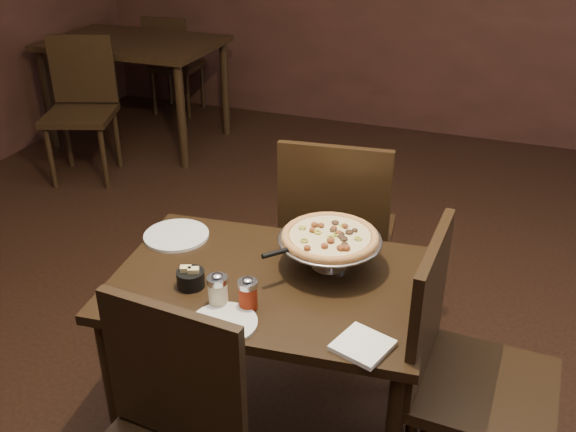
% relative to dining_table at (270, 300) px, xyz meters
% --- Properties ---
extents(room, '(6.04, 7.04, 2.84)m').
position_rel_dining_table_xyz_m(room, '(0.14, 0.03, 0.81)').
color(room, black).
rests_on(room, ground).
extents(dining_table, '(1.15, 0.83, 0.68)m').
position_rel_dining_table_xyz_m(dining_table, '(0.00, 0.00, 0.00)').
color(dining_table, black).
rests_on(dining_table, ground).
extents(background_table, '(1.30, 0.87, 0.81)m').
position_rel_dining_table_xyz_m(background_table, '(-2.12, 2.50, 0.11)').
color(background_table, black).
rests_on(background_table, ground).
extents(pizza_stand, '(0.37, 0.37, 0.15)m').
position_rel_dining_table_xyz_m(pizza_stand, '(0.17, 0.15, 0.21)').
color(pizza_stand, '#BBBCC3').
rests_on(pizza_stand, dining_table).
extents(parmesan_shaker, '(0.07, 0.07, 0.12)m').
position_rel_dining_table_xyz_m(parmesan_shaker, '(-0.10, -0.20, 0.15)').
color(parmesan_shaker, beige).
rests_on(parmesan_shaker, dining_table).
extents(pepper_flake_shaker, '(0.07, 0.07, 0.11)m').
position_rel_dining_table_xyz_m(pepper_flake_shaker, '(-0.00, -0.18, 0.14)').
color(pepper_flake_shaker, maroon).
rests_on(pepper_flake_shaker, dining_table).
extents(packet_caddy, '(0.10, 0.10, 0.07)m').
position_rel_dining_table_xyz_m(packet_caddy, '(-0.24, -0.13, 0.12)').
color(packet_caddy, black).
rests_on(packet_caddy, dining_table).
extents(napkin_stack, '(0.19, 0.19, 0.02)m').
position_rel_dining_table_xyz_m(napkin_stack, '(0.40, -0.25, 0.10)').
color(napkin_stack, white).
rests_on(napkin_stack, dining_table).
extents(plate_left, '(0.25, 0.25, 0.01)m').
position_rel_dining_table_xyz_m(plate_left, '(-0.45, 0.15, 0.10)').
color(plate_left, silver).
rests_on(plate_left, dining_table).
extents(plate_near, '(0.21, 0.21, 0.01)m').
position_rel_dining_table_xyz_m(plate_near, '(-0.04, -0.29, 0.10)').
color(plate_near, silver).
rests_on(plate_near, dining_table).
extents(serving_spatula, '(0.15, 0.15, 0.02)m').
position_rel_dining_table_xyz_m(serving_spatula, '(0.04, -0.01, 0.21)').
color(serving_spatula, '#BBBCC3').
rests_on(serving_spatula, pizza_stand).
extents(chair_far, '(0.51, 0.51, 0.99)m').
position_rel_dining_table_xyz_m(chair_far, '(0.06, 0.65, -0.05)').
color(chair_far, black).
rests_on(chair_far, ground).
extents(chair_side, '(0.48, 0.48, 0.97)m').
position_rel_dining_table_xyz_m(chair_side, '(0.68, -0.05, -0.06)').
color(chair_side, black).
rests_on(chair_side, ground).
extents(bg_chair_far, '(0.44, 0.44, 0.87)m').
position_rel_dining_table_xyz_m(bg_chair_far, '(-2.19, 3.19, -0.11)').
color(bg_chair_far, black).
rests_on(bg_chair_far, ground).
extents(bg_chair_near, '(0.58, 0.58, 0.97)m').
position_rel_dining_table_xyz_m(bg_chair_near, '(-2.13, 1.81, -0.06)').
color(bg_chair_near, black).
rests_on(bg_chair_near, ground).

